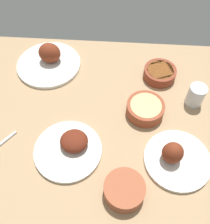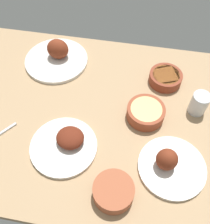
% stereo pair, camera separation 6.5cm
% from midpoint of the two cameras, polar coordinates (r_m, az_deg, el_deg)
% --- Properties ---
extents(dining_table, '(1.40, 0.90, 0.04)m').
position_cam_midpoint_polar(dining_table, '(1.07, -1.75, -1.30)').
color(dining_table, tan).
rests_on(dining_table, ground).
extents(plate_near_viewer, '(0.24, 0.24, 0.11)m').
position_cam_midpoint_polar(plate_near_viewer, '(0.95, 13.49, -9.88)').
color(plate_near_viewer, silver).
rests_on(plate_near_viewer, dining_table).
extents(plate_center_main, '(0.25, 0.25, 0.07)m').
position_cam_midpoint_polar(plate_center_main, '(0.97, -9.68, -7.79)').
color(plate_center_main, silver).
rests_on(plate_center_main, dining_table).
extents(plate_far_side, '(0.29, 0.29, 0.11)m').
position_cam_midpoint_polar(plate_far_side, '(1.25, -13.76, 11.00)').
color(plate_far_side, silver).
rests_on(plate_far_side, dining_table).
extents(bowl_soup, '(0.14, 0.14, 0.05)m').
position_cam_midpoint_polar(bowl_soup, '(1.18, 10.48, 8.46)').
color(bowl_soup, brown).
rests_on(bowl_soup, dining_table).
extents(bowl_pasta, '(0.15, 0.15, 0.05)m').
position_cam_midpoint_polar(bowl_pasta, '(1.04, 7.13, 0.68)').
color(bowl_pasta, brown).
rests_on(bowl_pasta, dining_table).
extents(bowl_onions, '(0.14, 0.14, 0.06)m').
position_cam_midpoint_polar(bowl_onions, '(0.88, 2.08, -16.94)').
color(bowl_onions, '#A35133').
rests_on(bowl_onions, dining_table).
extents(water_tumbler, '(0.07, 0.07, 0.09)m').
position_cam_midpoint_polar(water_tumbler, '(1.10, 17.88, 3.44)').
color(water_tumbler, silver).
rests_on(water_tumbler, dining_table).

